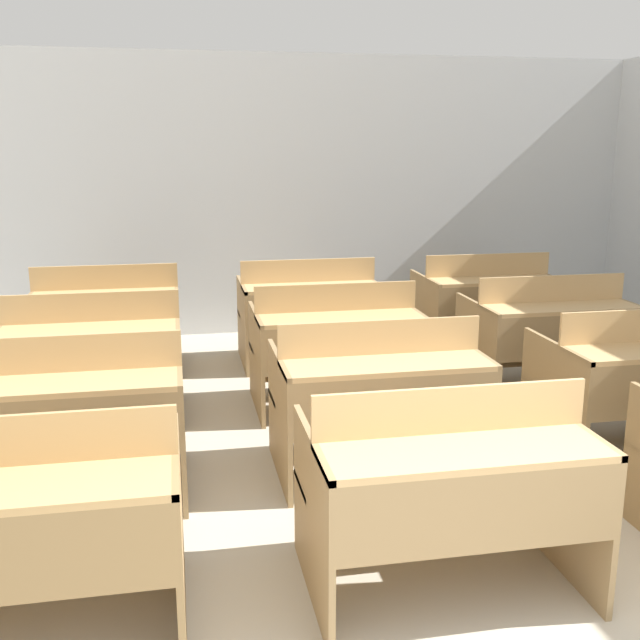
{
  "coord_description": "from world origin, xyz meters",
  "views": [
    {
      "loc": [
        -1.18,
        -1.34,
        1.9
      ],
      "look_at": [
        -0.29,
        3.29,
        0.79
      ],
      "focal_mm": 42.0,
      "sensor_mm": 36.0,
      "label": 1
    }
  ],
  "objects_px": {
    "bench_third_right": "(548,332)",
    "bench_back_center": "(308,309)",
    "bench_third_left": "(94,356)",
    "bench_third_center": "(336,344)",
    "bench_second_left": "(72,415)",
    "bench_second_center": "(379,395)",
    "bench_back_right": "(486,302)",
    "bench_front_left": "(25,524)",
    "bench_front_center": "(447,486)",
    "bench_back_left": "(108,318)"
  },
  "relations": [
    {
      "from": "bench_front_left",
      "to": "bench_third_right",
      "type": "bearing_deg",
      "value": 35.02
    },
    {
      "from": "bench_second_left",
      "to": "bench_third_left",
      "type": "xyz_separation_m",
      "value": [
        -0.0,
        1.17,
        0.0
      ]
    },
    {
      "from": "bench_third_center",
      "to": "bench_back_center",
      "type": "distance_m",
      "value": 1.18
    },
    {
      "from": "bench_third_right",
      "to": "bench_back_center",
      "type": "height_order",
      "value": "same"
    },
    {
      "from": "bench_front_left",
      "to": "bench_second_left",
      "type": "height_order",
      "value": "same"
    },
    {
      "from": "bench_front_left",
      "to": "bench_back_right",
      "type": "distance_m",
      "value": 4.92
    },
    {
      "from": "bench_second_left",
      "to": "bench_third_right",
      "type": "bearing_deg",
      "value": 19.46
    },
    {
      "from": "bench_third_center",
      "to": "bench_back_center",
      "type": "bearing_deg",
      "value": 89.66
    },
    {
      "from": "bench_front_left",
      "to": "bench_front_center",
      "type": "height_order",
      "value": "same"
    },
    {
      "from": "bench_third_center",
      "to": "bench_second_left",
      "type": "bearing_deg",
      "value": -145.2
    },
    {
      "from": "bench_second_left",
      "to": "bench_second_center",
      "type": "bearing_deg",
      "value": 0.62
    },
    {
      "from": "bench_second_left",
      "to": "bench_second_center",
      "type": "xyz_separation_m",
      "value": [
        1.71,
        0.02,
        0.0
      ]
    },
    {
      "from": "bench_second_left",
      "to": "bench_third_center",
      "type": "relative_size",
      "value": 1.0
    },
    {
      "from": "bench_third_center",
      "to": "bench_back_center",
      "type": "relative_size",
      "value": 1.0
    },
    {
      "from": "bench_front_center",
      "to": "bench_second_center",
      "type": "distance_m",
      "value": 1.21
    },
    {
      "from": "bench_back_center",
      "to": "bench_front_center",
      "type": "bearing_deg",
      "value": -90.45
    },
    {
      "from": "bench_front_center",
      "to": "bench_third_right",
      "type": "relative_size",
      "value": 1.0
    },
    {
      "from": "bench_third_left",
      "to": "bench_back_left",
      "type": "bearing_deg",
      "value": 90.09
    },
    {
      "from": "bench_front_center",
      "to": "bench_back_left",
      "type": "relative_size",
      "value": 1.0
    },
    {
      "from": "bench_second_center",
      "to": "bench_third_right",
      "type": "relative_size",
      "value": 1.0
    },
    {
      "from": "bench_second_center",
      "to": "bench_back_left",
      "type": "relative_size",
      "value": 1.0
    },
    {
      "from": "bench_front_center",
      "to": "bench_third_center",
      "type": "relative_size",
      "value": 1.0
    },
    {
      "from": "bench_front_left",
      "to": "bench_back_right",
      "type": "xyz_separation_m",
      "value": [
        3.4,
        3.56,
        0.0
      ]
    },
    {
      "from": "bench_back_right",
      "to": "bench_second_center",
      "type": "bearing_deg",
      "value": -125.32
    },
    {
      "from": "bench_back_left",
      "to": "bench_back_center",
      "type": "relative_size",
      "value": 1.0
    },
    {
      "from": "bench_third_left",
      "to": "bench_back_left",
      "type": "relative_size",
      "value": 1.0
    },
    {
      "from": "bench_third_left",
      "to": "bench_third_center",
      "type": "relative_size",
      "value": 1.0
    },
    {
      "from": "bench_third_left",
      "to": "bench_back_left",
      "type": "xyz_separation_m",
      "value": [
        -0.0,
        1.19,
        0.0
      ]
    },
    {
      "from": "bench_front_left",
      "to": "bench_back_center",
      "type": "distance_m",
      "value": 3.96
    },
    {
      "from": "bench_second_center",
      "to": "bench_third_right",
      "type": "distance_m",
      "value": 2.05
    },
    {
      "from": "bench_second_center",
      "to": "bench_third_left",
      "type": "height_order",
      "value": "same"
    },
    {
      "from": "bench_back_right",
      "to": "bench_second_left",
      "type": "bearing_deg",
      "value": -144.94
    },
    {
      "from": "bench_front_left",
      "to": "bench_back_center",
      "type": "relative_size",
      "value": 1.0
    },
    {
      "from": "bench_front_center",
      "to": "bench_back_center",
      "type": "bearing_deg",
      "value": 89.55
    },
    {
      "from": "bench_third_right",
      "to": "bench_front_left",
      "type": "bearing_deg",
      "value": -144.98
    },
    {
      "from": "bench_third_center",
      "to": "bench_third_right",
      "type": "distance_m",
      "value": 1.69
    },
    {
      "from": "bench_third_left",
      "to": "bench_third_right",
      "type": "height_order",
      "value": "same"
    },
    {
      "from": "bench_third_center",
      "to": "bench_third_right",
      "type": "bearing_deg",
      "value": 0.53
    },
    {
      "from": "bench_second_center",
      "to": "bench_back_right",
      "type": "height_order",
      "value": "same"
    },
    {
      "from": "bench_front_center",
      "to": "bench_third_left",
      "type": "xyz_separation_m",
      "value": [
        -1.68,
        2.36,
        0.0
      ]
    },
    {
      "from": "bench_third_left",
      "to": "bench_second_left",
      "type": "bearing_deg",
      "value": -89.84
    },
    {
      "from": "bench_front_center",
      "to": "bench_back_right",
      "type": "relative_size",
      "value": 1.0
    },
    {
      "from": "bench_front_left",
      "to": "bench_second_center",
      "type": "relative_size",
      "value": 1.0
    },
    {
      "from": "bench_third_left",
      "to": "bench_back_right",
      "type": "bearing_deg",
      "value": 19.55
    },
    {
      "from": "bench_second_left",
      "to": "bench_back_right",
      "type": "relative_size",
      "value": 1.0
    },
    {
      "from": "bench_back_left",
      "to": "bench_third_left",
      "type": "bearing_deg",
      "value": -89.91
    },
    {
      "from": "bench_second_left",
      "to": "bench_third_center",
      "type": "distance_m",
      "value": 2.07
    },
    {
      "from": "bench_back_center",
      "to": "bench_third_left",
      "type": "bearing_deg",
      "value": -145.1
    },
    {
      "from": "bench_third_center",
      "to": "bench_back_right",
      "type": "relative_size",
      "value": 1.0
    },
    {
      "from": "bench_front_center",
      "to": "bench_third_right",
      "type": "height_order",
      "value": "same"
    }
  ]
}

